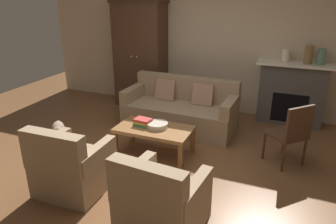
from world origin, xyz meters
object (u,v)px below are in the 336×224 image
Objects in this scene: armoire at (140,55)px; book_stack at (143,122)px; mantel_vase_bronze at (309,55)px; armchair_near_left at (72,167)px; couch at (181,110)px; coffee_table at (154,131)px; fireplace at (291,93)px; fruit_bowl at (157,125)px; mantel_vase_jade at (321,57)px; dog at (58,130)px; armchair_near_right at (161,203)px; side_chair_wooden at (291,131)px; mantel_vase_cream at (286,55)px.

book_stack is (0.98, -1.91, -0.58)m from armoire.
mantel_vase_bronze is 0.35× the size of armchair_near_left.
mantel_vase_bronze reaches higher than couch.
couch is 1.06m from coffee_table.
book_stack is 3.02m from mantel_vase_bronze.
fireplace is 2.63m from fruit_bowl.
mantel_vase_jade is (0.38, -0.02, 0.68)m from fireplace.
coffee_table is at bearing 10.77° from dog.
dog is (-0.35, -2.21, -0.81)m from armoire.
mantel_vase_jade is 0.30× the size of armchair_near_left.
armchair_near_right is (1.90, -3.36, -0.74)m from armoire.
book_stack is 0.84× the size of mantel_vase_bronze.
mantel_vase_jade is at bearing 40.04° from book_stack.
coffee_table is 1.25× the size of armchair_near_left.
book_stack reaches higher than dog.
book_stack is 0.29× the size of side_chair_wooden.
dog is (-1.33, -0.30, -0.23)m from book_stack.
mantel_vase_cream is at bearing 36.10° from dog.
dog is at bearing -138.76° from couch.
side_chair_wooden is at bearing 12.05° from coffee_table.
couch is at bearing 88.65° from coffee_table.
armchair_near_right reaches higher than fruit_bowl.
dog is at bearing -168.25° from fruit_bowl.
couch is 1.77× the size of coffee_table.
mantel_vase_cream is 0.85× the size of mantel_vase_jade.
coffee_table is at bearing -137.44° from mantel_vase_jade.
armoire is 2.78m from mantel_vase_cream.
fireplace is 1.61m from side_chair_wooden.
armoire reaches higher than book_stack.
armoire is 1.08× the size of couch.
book_stack is at bearing 176.17° from coffee_table.
fireplace is 1.40× the size of side_chair_wooden.
fruit_bowl is 0.65× the size of dog.
armchair_near_right is 0.98× the size of side_chair_wooden.
book_stack is at bearing -174.37° from fruit_bowl.
dog is at bearing -148.28° from mantel_vase_jade.
book_stack is at bearing 74.65° from armchair_near_left.
side_chair_wooden reaches higher than armchair_near_right.
mantel_vase_cream is at bearing 180.00° from mantel_vase_bronze.
mantel_vase_jade is at bearing 67.27° from armchair_near_right.
mantel_vase_bronze is 0.20m from mantel_vase_jade.
armchair_near_left is (-0.34, -1.23, -0.16)m from book_stack.
mantel_vase_bronze is (0.36, 0.00, 0.04)m from mantel_vase_cream.
mantel_vase_cream is 0.73× the size of mantel_vase_bronze.
book_stack is 1.29m from armchair_near_left.
armoire is 3.14m from mantel_vase_bronze.
side_chair_wooden is (1.85, 0.40, 0.15)m from coffee_table.
mantel_vase_bronze is at bearing 0.00° from mantel_vase_cream.
side_chair_wooden is at bearing -93.99° from mantel_vase_bronze.
mantel_vase_jade is 0.55× the size of dog.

